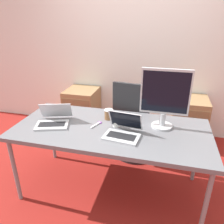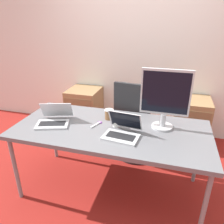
# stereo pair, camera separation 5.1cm
# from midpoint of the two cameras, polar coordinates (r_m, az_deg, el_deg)

# --- Properties ---
(ground_plane) EXTENTS (14.00, 14.00, 0.00)m
(ground_plane) POSITION_cam_midpoint_polar(r_m,az_deg,el_deg) (2.58, -0.86, -19.25)
(ground_plane) COLOR maroon
(wall_back) EXTENTS (10.00, 0.05, 2.60)m
(wall_back) POSITION_cam_midpoint_polar(r_m,az_deg,el_deg) (3.41, 6.01, 15.92)
(wall_back) COLOR silver
(wall_back) RESTS_ON ground_plane
(desk) EXTENTS (1.89, 0.87, 0.76)m
(desk) POSITION_cam_midpoint_polar(r_m,az_deg,el_deg) (2.16, -0.97, -5.20)
(desk) COLOR slate
(desk) RESTS_ON ground_plane
(office_chair) EXTENTS (0.56, 0.59, 1.07)m
(office_chair) POSITION_cam_midpoint_polar(r_m,az_deg,el_deg) (2.87, 5.32, -4.55)
(office_chair) COLOR #232326
(office_chair) RESTS_ON ground_plane
(cabinet_left) EXTENTS (0.48, 0.52, 0.70)m
(cabinet_left) POSITION_cam_midpoint_polar(r_m,az_deg,el_deg) (3.61, -8.10, 0.51)
(cabinet_left) COLOR #99754C
(cabinet_left) RESTS_ON ground_plane
(cabinet_right) EXTENTS (0.48, 0.52, 0.70)m
(cabinet_right) POSITION_cam_midpoint_polar(r_m,az_deg,el_deg) (3.38, 18.80, -2.27)
(cabinet_right) COLOR #99754C
(cabinet_right) RESTS_ON ground_plane
(laptop_left) EXTENTS (0.34, 0.32, 0.21)m
(laptop_left) POSITION_cam_midpoint_polar(r_m,az_deg,el_deg) (1.99, 2.10, -4.97)
(laptop_left) COLOR silver
(laptop_left) RESTS_ON desk
(laptop_right) EXTENTS (0.36, 0.39, 0.20)m
(laptop_right) POSITION_cam_midpoint_polar(r_m,az_deg,el_deg) (2.28, -15.68, -2.00)
(laptop_right) COLOR silver
(laptop_right) RESTS_ON desk
(monitor) EXTENTS (0.45, 0.21, 0.58)m
(monitor) POSITION_cam_midpoint_polar(r_m,az_deg,el_deg) (2.08, 12.93, 3.66)
(monitor) COLOR #B7B7BC
(monitor) RESTS_ON desk
(coffee_cup_white) EXTENTS (0.07, 0.07, 0.09)m
(coffee_cup_white) POSITION_cam_midpoint_polar(r_m,az_deg,el_deg) (2.15, 0.48, -2.56)
(coffee_cup_white) COLOR white
(coffee_cup_white) RESTS_ON desk
(coffee_cup_brown) EXTENTS (0.09, 0.09, 0.11)m
(coffee_cup_brown) POSITION_cam_midpoint_polar(r_m,az_deg,el_deg) (2.29, -1.51, -0.60)
(coffee_cup_brown) COLOR brown
(coffee_cup_brown) RESTS_ON desk
(scissors) EXTENTS (0.09, 0.17, 0.01)m
(scissors) POSITION_cam_midpoint_polar(r_m,az_deg,el_deg) (2.20, -4.64, -3.21)
(scissors) COLOR #B2B2B7
(scissors) RESTS_ON desk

